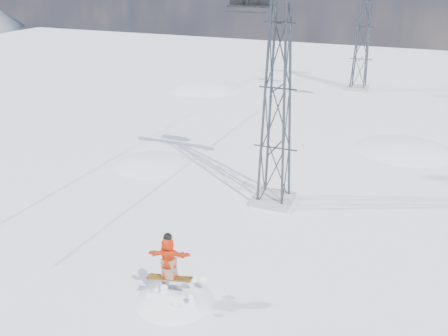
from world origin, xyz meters
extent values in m
plane|color=white|center=(0.00, 0.00, 0.00)|extent=(120.00, 120.00, 0.00)
sphere|color=white|center=(-7.00, 10.00, -7.65)|extent=(16.00, 16.00, 16.00)
sphere|color=white|center=(6.00, 18.00, -9.50)|extent=(20.00, 20.00, 20.00)
sphere|color=white|center=(-12.00, 28.00, -10.40)|extent=(22.00, 22.00, 22.00)
cube|color=#999999|center=(0.80, 8.00, 0.15)|extent=(1.80, 1.80, 0.30)
cube|color=#999999|center=(0.80, 33.00, 0.15)|extent=(1.80, 1.80, 0.30)
cube|color=#A36D15|center=(0.04, -0.73, 1.08)|extent=(1.56, 0.45, 0.21)
imported|color=#FB3B0B|center=(0.04, -0.73, 1.85)|extent=(1.45, 0.81, 1.49)
cube|color=#866B52|center=(0.04, -0.73, 1.45)|extent=(0.49, 0.42, 0.69)
sphere|color=black|center=(0.04, -0.73, 2.57)|extent=(0.28, 0.28, 0.28)
cube|color=black|center=(-1.40, 10.03, 8.69)|extent=(1.96, 0.44, 0.08)
cylinder|color=black|center=(-1.40, 9.78, 8.45)|extent=(1.96, 0.06, 0.06)
camera|label=1|loc=(6.94, -12.54, 10.46)|focal=40.00mm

